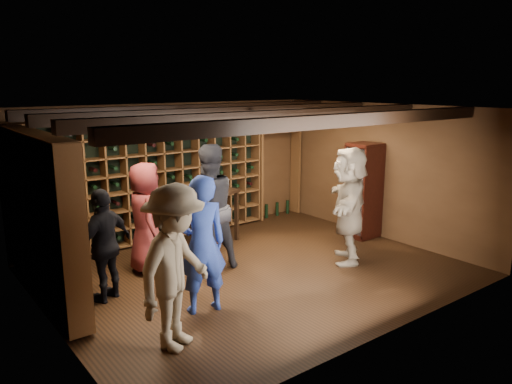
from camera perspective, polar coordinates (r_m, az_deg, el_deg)
ground at (r=7.84m, az=-0.22°, el=-9.04°), size 6.00×6.00×0.00m
room_shell at (r=7.35m, az=-0.48°, el=8.91°), size 6.00×6.00×6.00m
wine_rack_back at (r=9.19m, az=-11.71°, el=1.38°), size 4.65×0.30×2.20m
wine_rack_left at (r=7.04m, az=-23.28°, el=-2.77°), size 0.30×2.65×2.20m
crate_shelf at (r=10.69m, az=2.54°, el=5.44°), size 1.20×0.32×2.07m
display_cabinet at (r=9.54m, az=12.12°, el=-0.04°), size 0.55×0.50×1.75m
man_blue_shirt at (r=6.31m, az=-6.23°, el=-5.98°), size 0.72×0.54×1.78m
man_grey_suit at (r=7.71m, az=-5.49°, el=-1.80°), size 1.01×0.81×1.97m
guest_red_floral at (r=7.79m, az=-12.46°, el=-2.88°), size 0.76×0.95×1.71m
guest_woman_black at (r=6.94m, az=-16.85°, el=-5.82°), size 0.97×0.72×1.53m
guest_khaki at (r=5.49m, az=-9.19°, el=-8.55°), size 1.37×1.19×1.84m
guest_beige at (r=8.16m, az=10.57°, el=-1.45°), size 1.63×1.63×1.88m
tasting_table at (r=8.78m, az=-5.77°, el=-0.95°), size 1.44×1.10×1.25m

